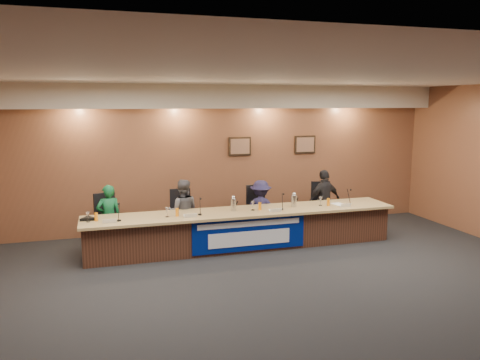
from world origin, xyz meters
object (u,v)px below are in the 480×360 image
Objects in this scene: panelist_b at (183,212)px; office_chair_b at (182,219)px; office_chair_a at (109,224)px; panelist_a at (109,218)px; panelist_d at (324,201)px; dais_body at (243,230)px; panelist_c at (261,209)px; office_chair_d at (322,209)px; office_chair_c at (259,214)px; carafe_right at (294,201)px; banner at (250,234)px; speakerphone at (88,219)px; carafe_mid at (233,205)px.

office_chair_b is at bearing -79.03° from panelist_b.
panelist_b reaches higher than office_chair_a.
panelist_d reaches higher than panelist_a.
dais_body is at bearing 160.94° from panelist_a.
panelist_c is 2.54× the size of office_chair_d.
dais_body is 12.50× the size of office_chair_c.
office_chair_d is (3.13, 0.00, 0.00)m from office_chair_b.
office_chair_b is at bearing 162.23° from carafe_right.
panelist_c is at bearing -9.83° from panelist_d.
panelist_a reaches higher than banner.
banner is 1.67× the size of panelist_b.
office_chair_d is at bearing 28.18° from banner.
office_chair_c is (0.56, 1.09, 0.10)m from banner.
speakerphone is at bearing 179.06° from dais_body.
office_chair_c is 1.50× the size of speakerphone.
carafe_mid is (-2.24, -0.58, 0.18)m from panelist_d.
panelist_d is 2.88× the size of office_chair_d.
office_chair_d is (1.48, 0.00, 0.00)m from office_chair_c.
panelist_c is 4.97× the size of carafe_mid.
speakerphone is at bearing 28.62° from panelist_c.
panelist_a is 5.23× the size of carafe_mid.
speakerphone is at bearing 179.11° from carafe_right.
dais_body is 4.56× the size of panelist_b.
carafe_right reaches higher than office_chair_c.
panelist_d is at bearing -169.03° from panelist_b.
panelist_c reaches higher than banner.
dais_body is at bearing -147.18° from office_chair_d.
panelist_b reaches higher than dais_body.
panelist_c is 2.54× the size of office_chair_c.
panelist_b is at bearing -22.61° from office_chair_a.
panelist_b is at bearing -163.74° from office_chair_d.
panelist_b is 1.08× the size of panelist_c.
carafe_right is at bearing 21.41° from panelist_d.
carafe_right reaches higher than office_chair_a.
panelist_b reaches higher than office_chair_d.
carafe_right is (1.26, -0.01, -0.00)m from carafe_mid.
office_chair_c is 1.10m from carafe_mid.
carafe_right is 0.75× the size of speakerphone.
office_chair_a is (-2.52, 1.09, 0.10)m from banner.
panelist_c is at bearing -161.69° from office_chair_d.
panelist_a reaches higher than office_chair_b.
panelist_c is 2.54× the size of office_chair_a.
carafe_right is at bearing 20.66° from banner.
panelist_c reaches higher than office_chair_d.
panelist_c is at bearing -91.77° from office_chair_c.
panelist_a is 1.05× the size of panelist_c.
office_chair_a is 1.96× the size of carafe_mid.
office_chair_b and office_chair_c have the same top height.
office_chair_a is 1.00× the size of office_chair_b.
panelist_d is 3.14m from office_chair_b.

